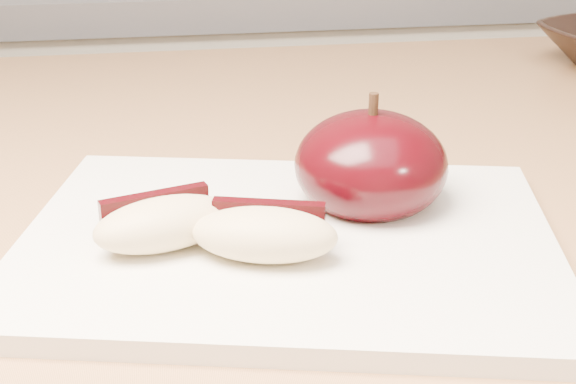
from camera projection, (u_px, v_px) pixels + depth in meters
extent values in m
cube|color=silver|center=(194.00, 252.00, 1.39)|extent=(2.40, 0.60, 0.90)
cube|color=#AA784A|center=(216.00, 184.00, 0.58)|extent=(1.64, 0.64, 0.04)
cube|color=silver|center=(288.00, 243.00, 0.44)|extent=(0.33, 0.27, 0.01)
ellipsoid|color=black|center=(371.00, 165.00, 0.47)|extent=(0.12, 0.12, 0.06)
cylinder|color=black|center=(374.00, 105.00, 0.46)|extent=(0.01, 0.01, 0.01)
ellipsoid|color=#D7BD88|center=(164.00, 224.00, 0.42)|extent=(0.08, 0.06, 0.03)
cube|color=black|center=(155.00, 214.00, 0.43)|extent=(0.06, 0.02, 0.03)
ellipsoid|color=#D7BD88|center=(264.00, 235.00, 0.41)|extent=(0.08, 0.06, 0.03)
cube|color=black|center=(269.00, 223.00, 0.42)|extent=(0.06, 0.02, 0.03)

